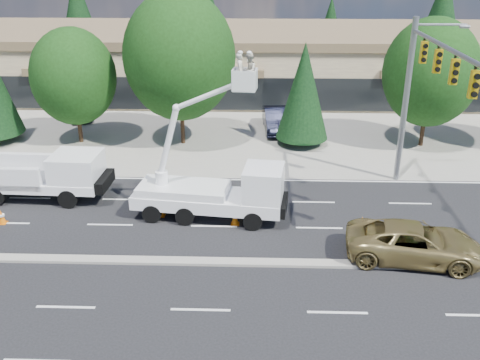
{
  "coord_description": "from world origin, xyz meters",
  "views": [
    {
      "loc": [
        1.96,
        -19.19,
        12.2
      ],
      "look_at": [
        1.24,
        3.28,
        2.4
      ],
      "focal_mm": 40.0,
      "sensor_mm": 36.0,
      "label": 1
    }
  ],
  "objects_px": {
    "utility_pickup": "(49,180)",
    "bucket_truck": "(220,185)",
    "signal_mast": "(421,84)",
    "minivan": "(414,243)"
  },
  "relations": [
    {
      "from": "utility_pickup",
      "to": "bucket_truck",
      "type": "height_order",
      "value": "bucket_truck"
    },
    {
      "from": "bucket_truck",
      "to": "minivan",
      "type": "xyz_separation_m",
      "value": [
        8.42,
        -3.56,
        -0.96
      ]
    },
    {
      "from": "signal_mast",
      "to": "bucket_truck",
      "type": "distance_m",
      "value": 11.06
    },
    {
      "from": "utility_pickup",
      "to": "signal_mast",
      "type": "bearing_deg",
      "value": 4.99
    },
    {
      "from": "utility_pickup",
      "to": "minivan",
      "type": "height_order",
      "value": "utility_pickup"
    },
    {
      "from": "utility_pickup",
      "to": "minivan",
      "type": "bearing_deg",
      "value": -15.26
    },
    {
      "from": "minivan",
      "to": "signal_mast",
      "type": "bearing_deg",
      "value": -3.95
    },
    {
      "from": "signal_mast",
      "to": "utility_pickup",
      "type": "bearing_deg",
      "value": -177.23
    },
    {
      "from": "signal_mast",
      "to": "utility_pickup",
      "type": "distance_m",
      "value": 19.59
    },
    {
      "from": "bucket_truck",
      "to": "minivan",
      "type": "height_order",
      "value": "bucket_truck"
    }
  ]
}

